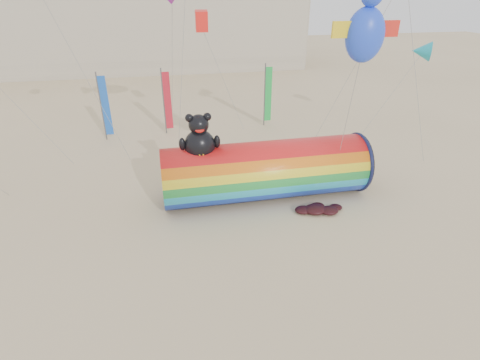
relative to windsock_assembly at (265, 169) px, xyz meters
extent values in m
plane|color=#CCB58C|center=(-2.41, -3.80, -1.72)|extent=(160.00, 160.00, 0.00)
cylinder|color=red|center=(0.01, 0.00, -0.09)|extent=(11.19, 3.27, 3.27)
torus|color=#0F1438|center=(5.50, 0.00, -0.09)|extent=(0.22, 3.42, 3.42)
cylinder|color=black|center=(5.63, 0.00, -0.09)|extent=(0.06, 3.23, 3.23)
ellipsoid|color=black|center=(-3.53, 0.00, 1.69)|extent=(1.60, 1.43, 1.68)
ellipsoid|color=yellow|center=(-3.53, -0.51, 1.59)|extent=(0.82, 0.36, 0.72)
sphere|color=black|center=(-3.53, 0.00, 2.81)|extent=(1.03, 1.03, 1.03)
sphere|color=black|center=(-3.98, 0.00, 3.18)|extent=(0.41, 0.41, 0.41)
sphere|color=black|center=(-3.09, 0.00, 3.18)|extent=(0.41, 0.41, 0.41)
ellipsoid|color=red|center=(-3.53, -0.42, 2.67)|extent=(0.45, 0.16, 0.29)
ellipsoid|color=black|center=(-4.42, -0.09, 1.87)|extent=(0.34, 0.34, 0.67)
ellipsoid|color=black|center=(-2.65, -0.09, 1.87)|extent=(0.34, 0.34, 0.67)
imported|color=#525359|center=(2.26, -0.42, -0.92)|extent=(0.66, 0.52, 1.59)
ellipsoid|color=#3D0B0F|center=(2.15, -2.25, -1.52)|extent=(1.17, 0.99, 0.41)
ellipsoid|color=#3D0B0F|center=(2.85, -2.45, -1.55)|extent=(0.99, 0.84, 0.34)
ellipsoid|color=#3D0B0F|center=(1.55, -2.10, -1.56)|extent=(0.91, 0.77, 0.32)
ellipsoid|color=#3D0B0F|center=(2.45, -1.85, -1.58)|extent=(0.78, 0.66, 0.27)
ellipsoid|color=#3D0B0F|center=(3.35, -2.15, -1.59)|extent=(0.73, 0.62, 0.25)
cylinder|color=#59595E|center=(-9.73, 11.23, 0.88)|extent=(0.10, 0.10, 5.20)
cube|color=blue|center=(-9.42, 11.23, 0.93)|extent=(0.56, 0.06, 4.50)
cylinder|color=#59595E|center=(-5.09, 11.73, 0.88)|extent=(0.10, 0.10, 5.20)
cube|color=red|center=(-4.78, 11.73, 0.93)|extent=(0.56, 0.06, 4.50)
cylinder|color=#59595E|center=(3.21, 12.03, 0.88)|extent=(0.10, 0.10, 5.20)
cube|color=green|center=(3.52, 12.03, 0.93)|extent=(0.56, 0.06, 4.50)
ellipsoid|color=blue|center=(2.24, -4.64, 7.34)|extent=(1.46, 1.14, 1.95)
cone|color=#17A1BB|center=(13.43, 7.06, 4.80)|extent=(1.39, 1.39, 1.25)
cube|color=red|center=(-2.30, 7.61, 7.01)|extent=(0.76, 0.76, 1.21)
camera|label=1|loc=(-5.19, -17.86, 8.88)|focal=28.00mm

